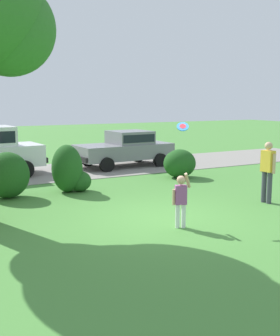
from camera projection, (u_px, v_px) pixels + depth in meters
ground_plane at (161, 217)px, 10.48m from camera, size 80.00×80.00×0.00m
driveway_strip at (63, 171)px, 17.23m from camera, size 28.00×4.40×0.02m
shrub_centre_left at (8, 175)px, 12.49m from camera, size 1.29×1.18×1.38m
shrub_centre at (69, 171)px, 13.34m from camera, size 1.23×1.08×1.51m
shrub_centre_right at (180, 163)px, 15.85m from camera, size 1.25×1.12×1.07m
parked_sedan at (126, 147)px, 18.50m from camera, size 4.49×2.27×1.56m
child_thrower at (181, 197)px, 9.54m from camera, size 0.48×0.25×1.29m
frisbee at (183, 127)px, 9.98m from camera, size 0.33×0.25×0.28m
adult_onlooker at (268, 169)px, 11.84m from camera, size 0.24×0.53×1.74m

